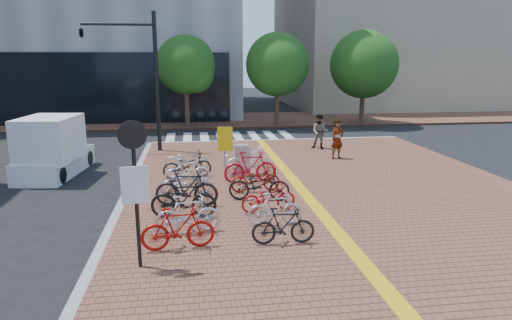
{
  "coord_description": "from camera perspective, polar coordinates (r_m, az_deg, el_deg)",
  "views": [
    {
      "loc": [
        -1.7,
        -12.8,
        4.62
      ],
      "look_at": [
        0.37,
        1.87,
        1.3
      ],
      "focal_mm": 32.0,
      "sensor_mm": 36.0,
      "label": 1
    }
  ],
  "objects": [
    {
      "name": "pedestrian_b",
      "position": [
        23.11,
        7.99,
        3.52
      ],
      "size": [
        1.03,
        0.93,
        1.72
      ],
      "primitive_type": "imported",
      "rotation": [
        0.0,
        0.0,
        -0.41
      ],
      "color": "#474C5A",
      "rests_on": "sidewalk"
    },
    {
      "name": "box_truck",
      "position": [
        20.0,
        -24.03,
        1.51
      ],
      "size": [
        2.32,
        4.39,
        2.43
      ],
      "color": "white",
      "rests_on": "ground"
    },
    {
      "name": "notice_sign",
      "position": [
        9.88,
        -14.91,
        -2.05
      ],
      "size": [
        0.59,
        0.2,
        3.24
      ],
      "color": "black",
      "rests_on": "sidewalk"
    },
    {
      "name": "bike_2",
      "position": [
        13.16,
        -9.05,
        -4.81
      ],
      "size": [
        1.91,
        0.7,
        1.13
      ],
      "primitive_type": "imported",
      "rotation": [
        0.0,
        0.0,
        1.48
      ],
      "color": "black",
      "rests_on": "sidewalk"
    },
    {
      "name": "building_beige",
      "position": [
        49.14,
        16.4,
        17.26
      ],
      "size": [
        20.0,
        18.0,
        18.0
      ],
      "primitive_type": "cube",
      "color": "gray",
      "rests_on": "ground"
    },
    {
      "name": "bike_14",
      "position": [
        17.64,
        -0.83,
        -0.1
      ],
      "size": [
        2.01,
        0.91,
        1.17
      ],
      "primitive_type": "imported",
      "rotation": [
        0.0,
        0.0,
        1.76
      ],
      "color": "white",
      "rests_on": "sidewalk"
    },
    {
      "name": "bike_5",
      "position": [
        16.53,
        -8.57,
        -1.43
      ],
      "size": [
        1.7,
        0.74,
        0.99
      ],
      "primitive_type": "imported",
      "rotation": [
        0.0,
        0.0,
        1.74
      ],
      "color": "white",
      "rests_on": "sidewalk"
    },
    {
      "name": "ground",
      "position": [
        13.72,
        -0.45,
        -7.06
      ],
      "size": [
        120.0,
        120.0,
        0.0
      ],
      "primitive_type": "plane",
      "color": "black",
      "rests_on": "ground"
    },
    {
      "name": "bike_8",
      "position": [
        11.27,
        3.43,
        -8.2
      ],
      "size": [
        1.58,
        0.48,
        0.94
      ],
      "primitive_type": "imported",
      "rotation": [
        0.0,
        0.0,
        1.54
      ],
      "color": "black",
      "rests_on": "sidewalk"
    },
    {
      "name": "tactile_strip",
      "position": [
        9.72,
        15.91,
        -15.25
      ],
      "size": [
        0.4,
        34.0,
        0.01
      ],
      "primitive_type": "cube",
      "color": "gold",
      "rests_on": "sidewalk"
    },
    {
      "name": "kerb_west",
      "position": [
        9.32,
        -22.29,
        -17.6
      ],
      "size": [
        0.25,
        34.0,
        0.15
      ],
      "primitive_type": "cube",
      "color": "gray",
      "rests_on": "ground"
    },
    {
      "name": "bike_7",
      "position": [
        18.62,
        -8.65,
        0.08
      ],
      "size": [
        1.82,
        0.73,
        0.94
      ],
      "primitive_type": "imported",
      "rotation": [
        0.0,
        0.0,
        1.51
      ],
      "color": "#BBBBC0",
      "rests_on": "sidewalk"
    },
    {
      "name": "yellow_sign",
      "position": [
        16.72,
        -3.9,
        2.03
      ],
      "size": [
        0.55,
        0.17,
        2.02
      ],
      "color": "#B7B7BC",
      "rests_on": "sidewalk"
    },
    {
      "name": "bike_3",
      "position": [
        14.16,
        -8.67,
        -3.46
      ],
      "size": [
        2.0,
        0.84,
        1.17
      ],
      "primitive_type": "imported",
      "rotation": [
        0.0,
        0.0,
        1.42
      ],
      "color": "black",
      "rests_on": "sidewalk"
    },
    {
      "name": "street_trees",
      "position": [
        31.0,
        4.62,
        11.63
      ],
      "size": [
        16.2,
        4.6,
        6.35
      ],
      "color": "#38281E",
      "rests_on": "far_sidewalk"
    },
    {
      "name": "bike_15",
      "position": [
        19.05,
        -1.87,
        0.34
      ],
      "size": [
        1.59,
        0.56,
        0.84
      ],
      "primitive_type": "imported",
      "rotation": [
        0.0,
        0.0,
        1.57
      ],
      "color": "silver",
      "rests_on": "sidewalk"
    },
    {
      "name": "crosswalk",
      "position": [
        27.29,
        -3.3,
        2.88
      ],
      "size": [
        7.5,
        4.0,
        0.01
      ],
      "color": "silver",
      "rests_on": "ground"
    },
    {
      "name": "bike_6",
      "position": [
        17.57,
        -8.6,
        -0.61
      ],
      "size": [
        1.95,
        0.98,
        0.98
      ],
      "primitive_type": "imported",
      "rotation": [
        0.0,
        0.0,
        1.76
      ],
      "color": "black",
      "rests_on": "sidewalk"
    },
    {
      "name": "far_sidewalk",
      "position": [
        34.15,
        -5.13,
        4.94
      ],
      "size": [
        70.0,
        8.0,
        0.15
      ],
      "primitive_type": "cube",
      "color": "brown",
      "rests_on": "ground"
    },
    {
      "name": "kerb_north",
      "position": [
        25.65,
        2.66,
        2.41
      ],
      "size": [
        14.0,
        0.25,
        0.15
      ],
      "primitive_type": "cube",
      "color": "gray",
      "rests_on": "ground"
    },
    {
      "name": "bike_4",
      "position": [
        15.31,
        -8.78,
        -2.79
      ],
      "size": [
        1.73,
        0.76,
        0.88
      ],
      "primitive_type": "imported",
      "rotation": [
        0.0,
        0.0,
        1.68
      ],
      "color": "silver",
      "rests_on": "sidewalk"
    },
    {
      "name": "bike_10",
      "position": [
        13.56,
        1.57,
        -4.68
      ],
      "size": [
        1.74,
        0.84,
        0.87
      ],
      "primitive_type": "imported",
      "rotation": [
        0.0,
        0.0,
        1.73
      ],
      "color": "#AE0C12",
      "rests_on": "sidewalk"
    },
    {
      "name": "pedestrian_a",
      "position": [
        20.94,
        10.13,
        2.57
      ],
      "size": [
        0.75,
        0.62,
        1.77
      ],
      "primitive_type": "imported",
      "rotation": [
        0.0,
        0.0,
        0.34
      ],
      "color": "gray",
      "rests_on": "sidewalk"
    },
    {
      "name": "bike_1",
      "position": [
        12.03,
        -8.51,
        -6.72
      ],
      "size": [
        1.75,
        0.66,
        1.03
      ],
      "primitive_type": "imported",
      "rotation": [
        0.0,
        0.0,
        1.68
      ],
      "color": "silver",
      "rests_on": "sidewalk"
    },
    {
      "name": "bike_11",
      "position": [
        14.6,
        0.39,
        -3.1
      ],
      "size": [
        2.05,
        1.05,
        1.03
      ],
      "primitive_type": "imported",
      "rotation": [
        0.0,
        0.0,
        1.37
      ],
      "color": "black",
      "rests_on": "sidewalk"
    },
    {
      "name": "bike_0",
      "position": [
        11.09,
        -9.74,
        -8.41
      ],
      "size": [
        1.79,
        0.66,
        1.05
      ],
      "primitive_type": "imported",
      "rotation": [
        0.0,
        0.0,
        1.67
      ],
      "color": "#AB120C",
      "rests_on": "sidewalk"
    },
    {
      "name": "utility_box",
      "position": [
        17.7,
        -1.78,
        -0.0
      ],
      "size": [
        0.55,
        0.4,
        1.2
      ],
      "primitive_type": "cube",
      "rotation": [
        0.0,
        0.0,
        0.01
      ],
      "color": "#B6B5BA",
      "rests_on": "sidewalk"
    },
    {
      "name": "traffic_light_pole",
      "position": [
        22.83,
        -16.35,
        12.36
      ],
      "size": [
        3.55,
        1.37,
        6.6
      ],
      "color": "black",
      "rests_on": "sidewalk"
    },
    {
      "name": "sidewalk",
      "position": [
        10.18,
        21.22,
        -14.83
      ],
      "size": [
        14.0,
        34.0,
        0.15
      ],
      "primitive_type": "cube",
      "color": "brown",
      "rests_on": "ground"
    },
    {
      "name": "bike_9",
      "position": [
        12.48,
        2.44,
        -6.11
      ],
      "size": [
        1.55,
        0.46,
        0.93
      ],
      "primitive_type": "imported",
      "rotation": [
        0.0,
        0.0,
        1.59
      ],
      "color": "silver",
      "rests_on": "sidewalk"
    },
    {
      "name": "bike_13",
      "position": [
        16.64,
        -0.74,
        -0.89
      ],
      "size": [
        1.98,
        0.72,
        1.16
      ],
      "primitive_type": "imported",
      "rotation": [
        0.0,
        0.0,
        1.66
      ],
      "color": "#B80D1E",
      "rests_on": "sidewalk"
    },
    {
      "name": "bike_12",
      "position": [
        15.55,
        -0.06,
        -2.36
      ],
      "size": [
        1.77,
        0.79,
        0.9
      ],
      "primitive_type": "imported",
      "rotation": [
        0.0,
        0.0,
        1.68
      ],
      "color": "#9D160B",
      "rests_on": "sidewalk"
    }
  ]
}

